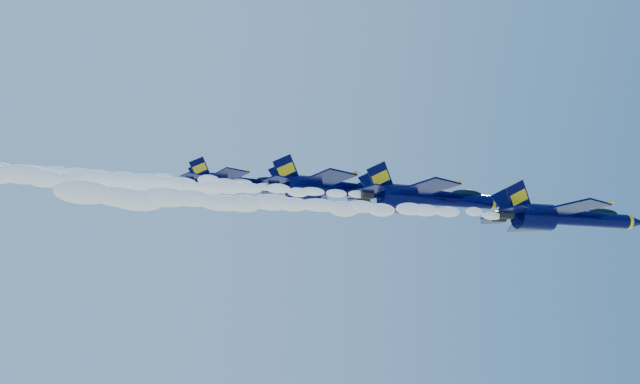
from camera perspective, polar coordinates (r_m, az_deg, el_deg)
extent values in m
cylinder|color=#00012E|center=(73.07, 23.37, -2.32)|extent=(9.45, 1.58, 1.58)
ellipsoid|color=#00012E|center=(69.30, 18.99, -2.13)|extent=(1.64, 2.84, 6.72)
cone|color=#00012E|center=(76.87, 27.00, -2.50)|extent=(2.73, 1.58, 1.58)
cylinder|color=yellow|center=(76.06, 26.28, -2.46)|extent=(0.37, 1.64, 1.64)
ellipsoid|color=black|center=(74.32, 24.40, -1.78)|extent=(3.78, 1.23, 1.04)
cube|color=yellow|center=(74.25, 24.43, -2.02)|extent=(4.41, 1.05, 0.19)
cube|color=#00012E|center=(67.01, 22.25, -1.32)|extent=(5.63, 6.67, 0.19)
cube|color=#00012E|center=(73.76, 18.49, -2.91)|extent=(5.63, 6.67, 0.19)
cube|color=yellow|center=(67.90, 23.25, -1.30)|extent=(2.53, 5.26, 0.11)
cube|color=yellow|center=(74.57, 19.44, -2.88)|extent=(2.53, 5.26, 0.11)
cube|color=#00012E|center=(67.56, 17.71, -0.48)|extent=(3.42, 1.08, 3.68)
cube|color=#00012E|center=(69.38, 16.78, -0.95)|extent=(3.42, 1.08, 3.68)
cylinder|color=black|center=(66.82, 16.64, -1.90)|extent=(1.26, 1.16, 1.16)
cylinder|color=black|center=(67.96, 16.07, -2.17)|extent=(1.26, 1.16, 1.16)
cube|color=yellow|center=(71.41, 21.27, -1.57)|extent=(11.55, 0.37, 0.08)
ellipsoid|color=white|center=(59.66, -1.77, -1.21)|extent=(41.79, 2.20, 1.98)
cylinder|color=#00012E|center=(74.58, 12.03, -0.71)|extent=(9.82, 1.64, 1.64)
ellipsoid|color=#00012E|center=(71.88, 7.09, -0.42)|extent=(1.70, 2.95, 6.98)
cone|color=#00012E|center=(77.50, 16.25, -0.99)|extent=(2.84, 1.64, 1.64)
cylinder|color=yellow|center=(76.86, 15.41, -0.93)|extent=(0.38, 1.70, 1.70)
ellipsoid|color=black|center=(75.60, 13.26, -0.19)|extent=(3.93, 1.28, 1.08)
cube|color=yellow|center=(75.51, 13.28, -0.43)|extent=(4.58, 1.09, 0.20)
cube|color=#00012E|center=(68.75, 9.90, 0.45)|extent=(5.85, 6.94, 0.20)
cube|color=#00012E|center=(76.52, 7.31, -1.31)|extent=(5.85, 6.94, 0.20)
cube|color=yellow|center=(69.39, 11.05, 0.45)|extent=(2.63, 5.47, 0.11)
cube|color=yellow|center=(77.10, 8.36, -1.30)|extent=(2.63, 5.47, 0.11)
cube|color=#00012E|center=(70.51, 5.54, 1.26)|extent=(3.55, 1.12, 3.83)
cube|color=#00012E|center=(72.59, 4.95, 0.75)|extent=(3.55, 1.12, 3.83)
cylinder|color=black|center=(69.98, 4.37, -0.12)|extent=(1.31, 1.20, 1.20)
cylinder|color=black|center=(71.28, 4.01, -0.42)|extent=(1.31, 1.20, 1.20)
cube|color=yellow|center=(73.46, 9.69, 0.08)|extent=(12.00, 0.38, 0.09)
ellipsoid|color=white|center=(67.28, -13.46, 0.67)|extent=(41.79, 2.28, 2.05)
cylinder|color=#00012E|center=(79.13, 3.48, 0.11)|extent=(10.05, 1.68, 1.68)
ellipsoid|color=#00012E|center=(77.37, -1.51, 0.41)|extent=(1.74, 3.02, 7.15)
cone|color=#00012E|center=(81.23, 7.85, -0.19)|extent=(2.90, 1.68, 1.68)
cylinder|color=yellow|center=(80.76, 6.96, -0.12)|extent=(0.39, 1.74, 1.74)
ellipsoid|color=black|center=(79.92, 4.77, 0.60)|extent=(4.02, 1.31, 1.11)
cube|color=yellow|center=(79.83, 4.77, 0.37)|extent=(4.69, 1.12, 0.20)
cube|color=#00012E|center=(73.67, 0.77, 1.29)|extent=(5.99, 7.10, 0.20)
cube|color=#00012E|center=(82.01, -0.80, -0.48)|extent=(5.99, 7.10, 0.20)
cube|color=yellow|center=(74.10, 1.94, 1.28)|extent=(2.69, 5.59, 0.11)
cube|color=yellow|center=(82.39, 0.26, -0.48)|extent=(2.69, 5.59, 0.11)
cube|color=#00012E|center=(76.31, -3.11, 2.02)|extent=(3.64, 1.15, 3.92)
cube|color=#00012E|center=(78.51, -3.43, 1.51)|extent=(3.64, 1.15, 3.92)
cylinder|color=black|center=(75.97, -4.27, 0.71)|extent=(1.34, 1.23, 1.23)
cylinder|color=black|center=(77.34, -4.45, 0.42)|extent=(1.34, 1.23, 1.23)
cube|color=yellow|center=(78.47, 1.13, 0.88)|extent=(12.28, 0.39, 0.09)
ellipsoid|color=white|center=(76.25, -20.47, 1.42)|extent=(41.79, 2.33, 2.10)
cylinder|color=#00012E|center=(81.08, -5.81, 0.70)|extent=(7.83, 1.31, 1.31)
ellipsoid|color=#00012E|center=(80.54, -9.67, 0.92)|extent=(1.36, 2.35, 5.57)
cone|color=#00012E|center=(81.89, -2.31, 0.46)|extent=(2.26, 1.31, 1.31)
cylinder|color=yellow|center=(81.70, -3.03, 0.51)|extent=(0.30, 1.36, 1.36)
ellipsoid|color=black|center=(81.47, -4.77, 1.07)|extent=(3.13, 1.02, 0.86)
cube|color=yellow|center=(81.39, -4.77, 0.89)|extent=(3.65, 0.87, 0.16)
cube|color=#00012E|center=(77.34, -8.31, 1.59)|extent=(4.66, 5.53, 0.16)
cube|color=#00012E|center=(84.00, -8.79, 0.22)|extent=(4.66, 5.53, 0.16)
cube|color=yellow|center=(77.48, -7.41, 1.60)|extent=(2.10, 4.36, 0.09)
cube|color=yellow|center=(84.12, -7.96, 0.23)|extent=(2.10, 4.36, 0.09)
cube|color=#00012E|center=(79.96, -10.94, 2.12)|extent=(2.83, 0.90, 3.05)
cube|color=#00012E|center=(81.70, -11.02, 1.74)|extent=(2.83, 0.90, 3.05)
cylinder|color=black|center=(79.85, -11.82, 1.15)|extent=(1.04, 0.96, 0.96)
cylinder|color=black|center=(80.93, -11.85, 0.92)|extent=(1.04, 0.96, 0.96)
cube|color=yellow|center=(80.97, -7.62, 1.28)|extent=(9.57, 0.30, 0.07)
ellipsoid|color=white|center=(82.58, -26.79, 1.79)|extent=(41.79, 1.82, 1.64)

